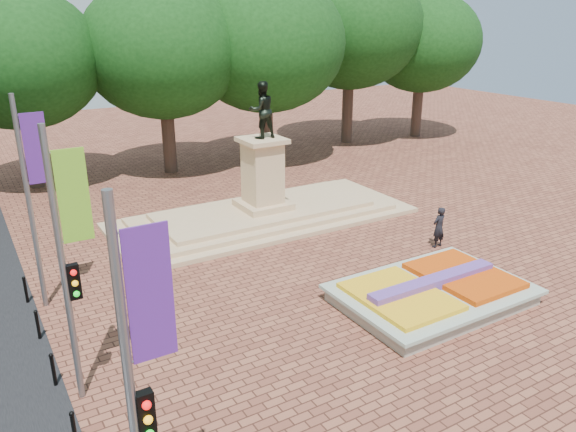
# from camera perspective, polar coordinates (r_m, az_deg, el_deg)

# --- Properties ---
(ground) EXTENTS (90.00, 90.00, 0.00)m
(ground) POSITION_cam_1_polar(r_m,az_deg,el_deg) (20.45, 8.38, -7.04)
(ground) COLOR brown
(ground) RESTS_ON ground
(flower_bed) EXTENTS (6.30, 4.30, 0.91)m
(flower_bed) POSITION_cam_1_polar(r_m,az_deg,el_deg) (19.63, 14.50, -7.49)
(flower_bed) COLOR gray
(flower_bed) RESTS_ON ground
(monument) EXTENTS (14.00, 6.00, 6.40)m
(monument) POSITION_cam_1_polar(r_m,az_deg,el_deg) (26.25, -2.54, 1.47)
(monument) COLOR tan
(monument) RESTS_ON ground
(tree_row_back) EXTENTS (44.80, 8.80, 10.43)m
(tree_row_back) POSITION_cam_1_polar(r_m,az_deg,el_deg) (34.99, -7.37, 15.68)
(tree_row_back) COLOR #3A281F
(tree_row_back) RESTS_ON ground
(banner_poles) EXTENTS (0.88, 11.17, 7.00)m
(banner_poles) POSITION_cam_1_polar(r_m,az_deg,el_deg) (13.80, -21.31, -4.28)
(banner_poles) COLOR slate
(banner_poles) RESTS_ON ground
(bollard_row) EXTENTS (0.12, 13.12, 0.98)m
(bollard_row) POSITION_cam_1_polar(r_m,az_deg,el_deg) (15.20, -21.92, -16.61)
(bollard_row) COLOR black
(bollard_row) RESTS_ON ground
(pedestrian) EXTENTS (0.67, 0.48, 1.74)m
(pedestrian) POSITION_cam_1_polar(r_m,az_deg,el_deg) (23.96, 15.07, -1.11)
(pedestrian) COLOR black
(pedestrian) RESTS_ON ground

